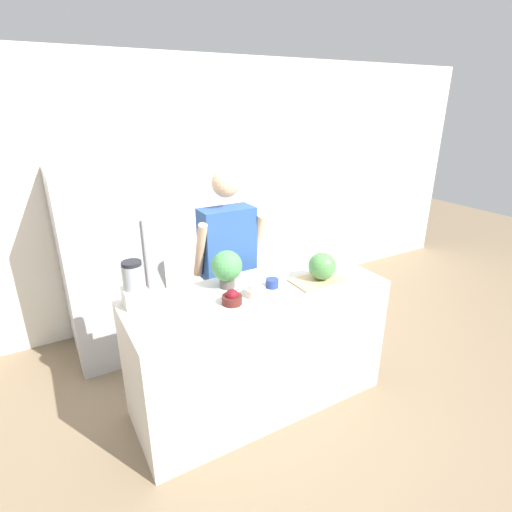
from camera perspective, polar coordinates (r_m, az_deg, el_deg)
name	(u,v)px	position (r m, az deg, el deg)	size (l,w,h in m)	color
ground_plane	(283,428)	(3.12, 3.87, -23.28)	(14.00, 14.00, 0.00)	#7F6B51
wall_back	(175,194)	(4.15, -11.55, 8.64)	(8.00, 0.06, 2.60)	white
counter_island	(258,347)	(3.05, 0.34, -12.93)	(1.85, 0.71, 0.94)	beige
refrigerator	(110,264)	(3.73, -20.14, -1.11)	(0.76, 0.75, 1.69)	#B7B7BC
person	(228,269)	(3.35, -4.02, -1.84)	(0.58, 0.27, 1.70)	gray
cutting_board	(318,280)	(2.98, 8.91, -3.45)	(0.40, 0.24, 0.01)	tan
watermelon	(322,266)	(2.96, 9.42, -1.42)	(0.20, 0.20, 0.20)	#4C8C47
bowl_cherries	(232,298)	(2.63, -3.45, -6.01)	(0.13, 0.13, 0.10)	#511E19
bowl_cream	(256,291)	(2.72, -0.07, -4.97)	(0.14, 0.14, 0.10)	beige
bowl_small_blue	(272,283)	(2.85, 2.31, -3.89)	(0.09, 0.09, 0.06)	navy
blender	(134,285)	(2.68, -17.04, -4.01)	(0.15, 0.15, 0.30)	silver
potted_plant	(227,267)	(2.80, -4.20, -1.59)	(0.22, 0.22, 0.27)	#514C47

